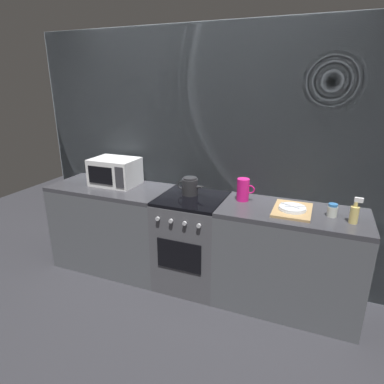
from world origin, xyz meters
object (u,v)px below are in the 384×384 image
(pitcher, at_px, (243,190))
(spice_jar, at_px, (332,210))
(microwave, at_px, (115,172))
(dish_pile, at_px, (292,209))
(spray_bottle, at_px, (355,213))
(stove_unit, at_px, (192,241))
(kettle, at_px, (190,186))

(pitcher, relative_size, spice_jar, 1.90)
(pitcher, bearing_deg, microwave, -179.08)
(dish_pile, distance_m, spice_jar, 0.30)
(spray_bottle, bearing_deg, stove_unit, 176.80)
(spray_bottle, bearing_deg, microwave, 176.15)
(microwave, xyz_separation_m, dish_pile, (1.77, -0.09, -0.12))
(kettle, distance_m, pitcher, 0.50)
(spice_jar, relative_size, spray_bottle, 0.52)
(stove_unit, height_order, dish_pile, dish_pile)
(stove_unit, bearing_deg, spice_jar, -0.05)
(dish_pile, height_order, spice_jar, spice_jar)
(stove_unit, xyz_separation_m, dish_pile, (0.89, -0.01, 0.47))
(microwave, xyz_separation_m, spray_bottle, (2.22, -0.15, -0.06))
(pitcher, height_order, dish_pile, pitcher)
(microwave, distance_m, spice_jar, 2.07)
(pitcher, xyz_separation_m, dish_pile, (0.44, -0.11, -0.08))
(stove_unit, relative_size, spray_bottle, 4.43)
(microwave, distance_m, dish_pile, 1.78)
(spray_bottle, bearing_deg, dish_pile, 172.12)
(microwave, bearing_deg, dish_pile, -2.82)
(stove_unit, distance_m, spray_bottle, 1.44)
(kettle, xyz_separation_m, dish_pile, (0.94, -0.08, -0.06))
(microwave, height_order, spice_jar, microwave)
(stove_unit, distance_m, spice_jar, 1.29)
(spice_jar, bearing_deg, kettle, 176.97)
(stove_unit, relative_size, kettle, 3.16)
(stove_unit, bearing_deg, microwave, 175.16)
(microwave, bearing_deg, spice_jar, -2.09)
(microwave, height_order, dish_pile, microwave)
(pitcher, bearing_deg, stove_unit, -168.06)
(kettle, relative_size, spice_jar, 2.71)
(microwave, distance_m, kettle, 0.84)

